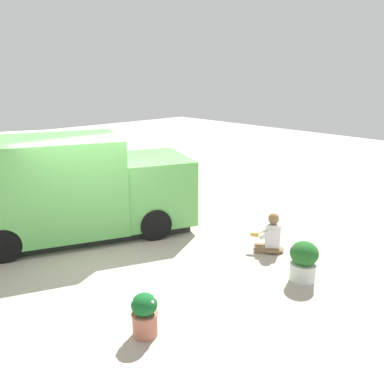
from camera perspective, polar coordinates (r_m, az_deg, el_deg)
ground_plane at (r=9.09m, az=-13.20°, el=-8.52°), size 40.00×40.00×0.00m
food_truck at (r=9.86m, az=-17.66°, el=0.18°), size 4.28×5.97×2.39m
person_customer at (r=8.99m, az=11.18°, el=-6.16°), size 0.75×0.70×0.89m
planter_flowering_near at (r=13.50m, az=-8.32°, el=2.00°), size 0.61×0.61×0.85m
planter_flowering_far at (r=7.90m, az=15.60°, el=-9.40°), size 0.53×0.53×0.79m
planter_flowering_side at (r=6.25m, az=-6.76°, el=-16.87°), size 0.40×0.40×0.68m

